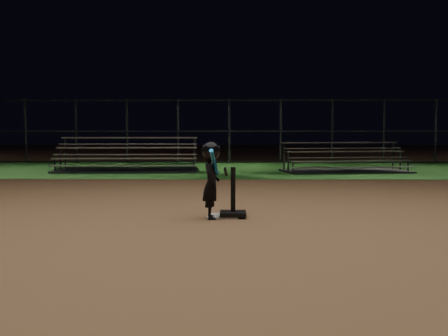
# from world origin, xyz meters

# --- Properties ---
(ground) EXTENTS (80.00, 80.00, 0.00)m
(ground) POSITION_xyz_m (0.00, 0.00, 0.00)
(ground) COLOR #996B45
(ground) RESTS_ON ground
(grass_strip) EXTENTS (60.00, 8.00, 0.01)m
(grass_strip) POSITION_xyz_m (0.00, 10.00, 0.01)
(grass_strip) COLOR #235F1E
(grass_strip) RESTS_ON ground
(home_plate) EXTENTS (0.45, 0.45, 0.02)m
(home_plate) POSITION_xyz_m (0.00, 0.00, 0.01)
(home_plate) COLOR beige
(home_plate) RESTS_ON ground
(batting_tee) EXTENTS (0.38, 0.38, 0.71)m
(batting_tee) POSITION_xyz_m (0.15, -0.04, 0.15)
(batting_tee) COLOR black
(batting_tee) RESTS_ON home_plate
(child_batter) EXTENTS (0.38, 0.62, 1.12)m
(child_batter) POSITION_xyz_m (-0.16, -0.18, 0.59)
(child_batter) COLOR black
(child_batter) RESTS_ON ground
(bleacher_left) EXTENTS (4.45, 2.35, 1.06)m
(bleacher_left) POSITION_xyz_m (-3.16, 8.76, 0.22)
(bleacher_left) COLOR silver
(bleacher_left) RESTS_ON ground
(bleacher_right) EXTENTS (3.96, 2.37, 0.91)m
(bleacher_right) POSITION_xyz_m (3.59, 8.52, 0.19)
(bleacher_right) COLOR #A3A3A7
(bleacher_right) RESTS_ON ground
(backstop_fence) EXTENTS (20.08, 0.08, 2.50)m
(backstop_fence) POSITION_xyz_m (0.00, 13.00, 1.25)
(backstop_fence) COLOR #38383D
(backstop_fence) RESTS_ON ground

